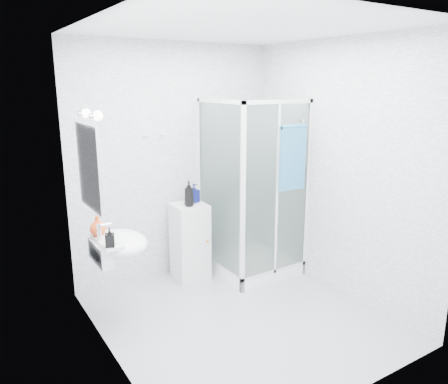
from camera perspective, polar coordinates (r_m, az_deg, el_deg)
room at (r=3.83m, az=2.18°, el=1.01°), size 2.40×2.60×2.60m
shower_enclosure at (r=5.04m, az=3.43°, el=-5.87°), size 0.90×0.95×2.00m
wall_basin at (r=3.94m, az=-13.72°, el=-6.66°), size 0.46×0.56×0.35m
mirror at (r=3.70m, az=-17.26°, el=3.09°), size 0.02×0.60×0.70m
vanity_lights at (r=3.66m, az=-16.99°, el=9.64°), size 0.10×0.40×0.08m
wall_hooks at (r=4.74m, az=-9.03°, el=7.30°), size 0.23×0.06×0.03m
storage_cabinet at (r=4.93m, az=-4.45°, el=-6.50°), size 0.38×0.39×0.87m
hand_towel at (r=4.64m, az=8.97°, el=4.67°), size 0.33×0.05×0.69m
shampoo_bottle_a at (r=4.70m, az=-4.60°, el=-0.21°), size 0.14×0.14×0.28m
shampoo_bottle_b at (r=4.86m, az=-3.93°, el=-0.16°), size 0.12×0.12×0.21m
soap_dispenser_orange at (r=3.98m, az=-16.18°, el=-4.24°), size 0.16×0.16×0.18m
soap_dispenser_black at (r=3.69m, az=-14.70°, el=-5.75°), size 0.10×0.10×0.16m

